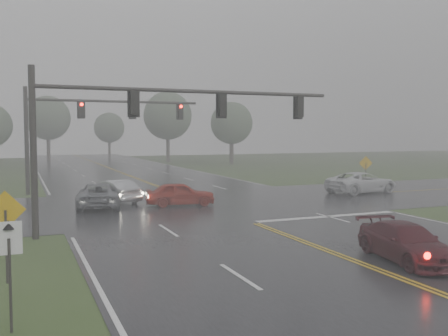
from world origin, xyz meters
name	(u,v)px	position (x,y,z in m)	size (l,w,h in m)	color
main_road	(212,207)	(0.00, 20.00, 0.00)	(18.00, 160.00, 0.02)	black
cross_street	(201,203)	(0.00, 22.00, 0.00)	(120.00, 14.00, 0.02)	black
stop_bar	(328,217)	(4.50, 14.40, 0.00)	(8.50, 0.50, 0.01)	silver
sedan_maroon	(406,261)	(1.67, 5.49, 0.00)	(1.83, 4.49, 1.30)	#3C0A11
sedan_red	(180,206)	(-1.58, 21.41, 0.00)	(1.72, 4.27, 1.46)	maroon
sedan_silver	(114,203)	(-5.13, 24.34, 0.00)	(1.56, 4.46, 1.47)	#B1B4BA
car_grey	(99,208)	(-6.37, 22.56, 0.00)	(2.43, 5.26, 1.46)	slate
pickup_white	(361,193)	(12.95, 22.46, 0.00)	(2.60, 5.63, 1.57)	silver
signal_gantry_near	(139,118)	(-5.67, 14.46, 5.18)	(14.47, 0.32, 7.32)	black
signal_gantry_far	(83,120)	(-6.20, 30.95, 5.50)	(13.13, 0.40, 7.86)	black
sign_diamond_west	(6,221)	(-11.20, 8.09, 1.88)	(1.16, 0.17, 2.79)	black
sign_arrow_white	(9,255)	(-11.04, 4.02, 1.76)	(0.56, 0.10, 2.53)	black
sign_diamond_east	(366,167)	(14.52, 23.97, 1.82)	(1.11, 0.28, 2.70)	black
tree_ne_a	(168,116)	(10.64, 66.48, 7.17)	(7.41, 7.41, 10.89)	#372A23
tree_n_mid	(48,118)	(-6.15, 78.44, 6.97)	(7.21, 7.21, 10.59)	#372A23
tree_e_near	(232,123)	(18.15, 59.09, 5.96)	(6.17, 6.17, 9.06)	#372A23
tree_n_far	(109,128)	(5.25, 87.52, 5.52)	(5.71, 5.71, 8.39)	#372A23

